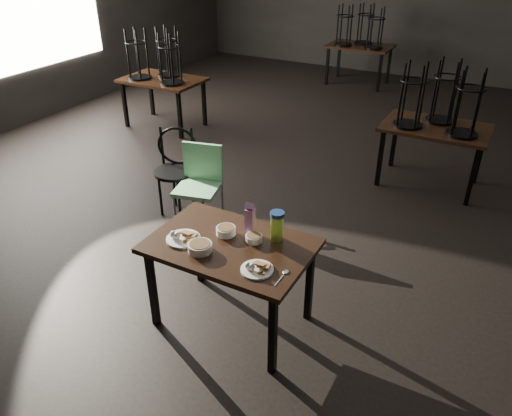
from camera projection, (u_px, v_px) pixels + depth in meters
The scene contains 14 objects.
main_table at pixel (231, 252), 3.72m from camera, with size 1.20×0.80×0.75m.
plate_left at pixel (183, 237), 3.71m from camera, with size 0.26×0.26×0.08m.
plate_right at pixel (257, 268), 3.38m from camera, with size 0.23×0.23×0.07m.
bowl_near at pixel (226, 230), 3.77m from camera, with size 0.15×0.15×0.06m.
bowl_far at pixel (254, 238), 3.69m from camera, with size 0.13×0.13×0.05m.
bowl_big at pixel (200, 247), 3.58m from camera, with size 0.18×0.18×0.06m.
juice_carton at pixel (250, 219), 3.74m from camera, with size 0.07×0.07×0.26m.
water_bottle at pixel (277, 226), 3.67m from camera, with size 0.13×0.13×0.23m.
spoon at pixel (285, 273), 3.36m from camera, with size 0.04×0.20×0.01m.
bentwood_chair at pixel (176, 164), 5.34m from camera, with size 0.50×0.49×0.93m.
school_chair at pixel (200, 180), 5.04m from camera, with size 0.50×0.50×0.90m.
bg_table_left at pixel (162, 77), 7.51m from camera, with size 1.20×0.80×1.48m.
bg_table_right at pixel (437, 124), 5.76m from camera, with size 1.20×0.80×1.48m.
bg_table_far at pixel (360, 44), 9.54m from camera, with size 1.20×0.80×1.48m.
Camera 1 is at (1.84, -4.69, 2.81)m, focal length 35.00 mm.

